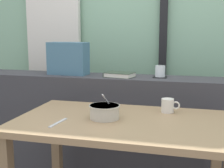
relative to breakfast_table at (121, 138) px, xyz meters
The scene contains 12 objects.
outdoor_backdrop 1.55m from the breakfast_table, 93.01° to the left, with size 4.80×0.08×2.80m, color #84B293.
curtain_left_panel 1.71m from the breakfast_table, 128.44° to the left, with size 0.56×0.06×2.50m, color silver.
window_divider_post 1.44m from the breakfast_table, 85.12° to the left, with size 0.07×0.05×2.60m, color black.
dark_console_ledge 0.70m from the breakfast_table, 96.05° to the left, with size 2.80×0.32×0.89m, color #38383D.
breakfast_table is the anchor object (origin of this frame).
coaster_square 0.75m from the breakfast_table, 78.23° to the left, with size 0.10×0.10×0.01m, color black.
juice_glass 0.77m from the breakfast_table, 78.23° to the left, with size 0.08×0.08×0.09m.
closed_book 0.71m from the breakfast_table, 104.19° to the left, with size 0.24×0.20×0.03m.
throw_pillow 0.97m from the breakfast_table, 131.66° to the left, with size 0.32×0.14×0.26m, color #426B84.
soup_bowl 0.18m from the breakfast_table, behind, with size 0.17×0.18×0.15m.
fork_utensil 0.37m from the breakfast_table, 154.11° to the right, with size 0.02×0.17×0.01m, color silver.
ceramic_mug 0.36m from the breakfast_table, 42.94° to the left, with size 0.11×0.08×0.08m.
Camera 1 is at (0.43, -1.71, 1.23)m, focal length 48.28 mm.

